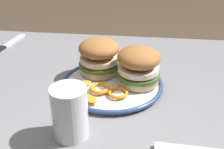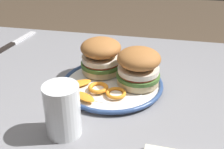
# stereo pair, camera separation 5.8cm
# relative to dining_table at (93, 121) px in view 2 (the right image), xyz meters

# --- Properties ---
(dining_table) EXTENTS (1.20, 0.84, 0.72)m
(dining_table) POSITION_rel_dining_table_xyz_m (0.00, 0.00, 0.00)
(dining_table) COLOR gray
(dining_table) RESTS_ON ground
(dinner_plate) EXTENTS (0.28, 0.28, 0.02)m
(dinner_plate) POSITION_rel_dining_table_xyz_m (-0.05, -0.03, 0.11)
(dinner_plate) COLOR white
(dinner_plate) RESTS_ON dining_table
(sandwich_half_left) EXTENTS (0.15, 0.15, 0.10)m
(sandwich_half_left) POSITION_rel_dining_table_xyz_m (-0.01, -0.08, 0.17)
(sandwich_half_left) COLOR beige
(sandwich_half_left) RESTS_ON dinner_plate
(sandwich_half_right) EXTENTS (0.15, 0.15, 0.10)m
(sandwich_half_right) POSITION_rel_dining_table_xyz_m (-0.12, -0.04, 0.17)
(sandwich_half_right) COLOR beige
(sandwich_half_right) RESTS_ON dinner_plate
(orange_peel_curled) EXTENTS (0.07, 0.07, 0.01)m
(orange_peel_curled) POSITION_rel_dining_table_xyz_m (-0.07, 0.04, 0.13)
(orange_peel_curled) COLOR orange
(orange_peel_curled) RESTS_ON dinner_plate
(orange_peel_strip_long) EXTENTS (0.07, 0.06, 0.01)m
(orange_peel_strip_long) POSITION_rel_dining_table_xyz_m (-0.00, 0.07, 0.13)
(orange_peel_strip_long) COLOR orange
(orange_peel_strip_long) RESTS_ON dinner_plate
(orange_peel_strip_short) EXTENTS (0.07, 0.07, 0.01)m
(orange_peel_strip_short) POSITION_rel_dining_table_xyz_m (0.03, 0.01, 0.13)
(orange_peel_strip_short) COLOR orange
(orange_peel_strip_short) RESTS_ON dinner_plate
(orange_peel_small_curl) EXTENTS (0.07, 0.07, 0.01)m
(orange_peel_small_curl) POSITION_rel_dining_table_xyz_m (-0.02, 0.02, 0.13)
(orange_peel_small_curl) COLOR orange
(orange_peel_small_curl) RESTS_ON dinner_plate
(drinking_glass) EXTENTS (0.08, 0.08, 0.12)m
(drinking_glass) POSITION_rel_dining_table_xyz_m (0.01, 0.18, 0.16)
(drinking_glass) COLOR white
(drinking_glass) RESTS_ON dining_table
(table_knife) EXTENTS (0.05, 0.22, 0.01)m
(table_knife) POSITION_rel_dining_table_xyz_m (0.37, -0.25, 0.11)
(table_knife) COLOR silver
(table_knife) RESTS_ON dining_table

